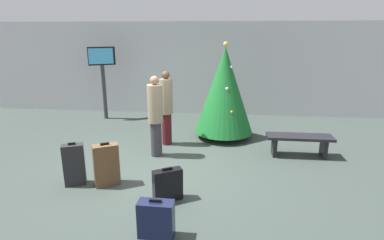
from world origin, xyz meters
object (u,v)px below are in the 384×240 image
(flight_info_kiosk, at_px, (103,70))
(suitcase_1, at_px, (168,185))
(traveller_1, at_px, (155,115))
(suitcase_0, at_px, (74,165))
(suitcase_3, at_px, (156,219))
(holiday_tree, at_px, (224,90))
(traveller_0, at_px, (166,106))
(suitcase_2, at_px, (106,165))
(waiting_bench, at_px, (299,141))

(flight_info_kiosk, height_order, suitcase_1, flight_info_kiosk)
(traveller_1, distance_m, suitcase_1, 2.07)
(traveller_1, distance_m, suitcase_0, 1.99)
(suitcase_1, xyz_separation_m, suitcase_3, (0.02, -0.95, -0.01))
(holiday_tree, bearing_deg, traveller_0, -153.70)
(suitcase_2, bearing_deg, traveller_1, 68.02)
(suitcase_1, bearing_deg, waiting_bench, 40.29)
(waiting_bench, bearing_deg, suitcase_1, -139.71)
(holiday_tree, distance_m, suitcase_0, 4.04)
(waiting_bench, distance_m, suitcase_2, 4.13)
(waiting_bench, relative_size, suitcase_0, 1.77)
(traveller_0, bearing_deg, suitcase_1, -79.08)
(holiday_tree, xyz_separation_m, suitcase_2, (-2.06, -2.88, -0.86))
(traveller_1, bearing_deg, suitcase_2, -111.98)
(suitcase_2, bearing_deg, flight_info_kiosk, 111.51)
(traveller_0, bearing_deg, suitcase_2, -107.23)
(flight_info_kiosk, relative_size, suitcase_3, 4.03)
(traveller_0, distance_m, suitcase_2, 2.38)
(holiday_tree, height_order, suitcase_3, holiday_tree)
(suitcase_0, bearing_deg, flight_info_kiosk, 104.36)
(suitcase_0, bearing_deg, suitcase_2, 4.82)
(waiting_bench, relative_size, traveller_1, 0.80)
(holiday_tree, xyz_separation_m, waiting_bench, (1.68, -1.12, -0.89))
(holiday_tree, distance_m, suitcase_2, 3.64)
(holiday_tree, bearing_deg, suitcase_1, -104.82)
(suitcase_0, bearing_deg, suitcase_3, -36.12)
(suitcase_3, bearing_deg, traveller_1, 102.44)
(flight_info_kiosk, distance_m, suitcase_0, 4.66)
(traveller_1, relative_size, suitcase_2, 2.22)
(flight_info_kiosk, distance_m, suitcase_1, 5.69)
(suitcase_3, bearing_deg, traveller_0, 98.35)
(suitcase_2, bearing_deg, suitcase_1, -19.01)
(traveller_0, distance_m, suitcase_1, 2.75)
(traveller_0, bearing_deg, suitcase_0, -119.37)
(holiday_tree, distance_m, suitcase_1, 3.54)
(suitcase_0, xyz_separation_m, suitcase_2, (0.58, 0.05, 0.00))
(holiday_tree, height_order, flight_info_kiosk, holiday_tree)
(holiday_tree, distance_m, traveller_1, 2.07)
(waiting_bench, relative_size, suitcase_3, 2.56)
(suitcase_3, bearing_deg, suitcase_0, 143.88)
(suitcase_2, bearing_deg, suitcase_3, -48.35)
(traveller_0, xyz_separation_m, suitcase_2, (-0.68, -2.20, -0.58))
(waiting_bench, xyz_separation_m, traveller_0, (-3.06, 0.45, 0.60))
(traveller_0, relative_size, suitcase_0, 2.25)
(holiday_tree, distance_m, waiting_bench, 2.21)
(traveller_0, height_order, suitcase_3, traveller_0)
(flight_info_kiosk, bearing_deg, holiday_tree, -20.95)
(flight_info_kiosk, height_order, suitcase_3, flight_info_kiosk)
(flight_info_kiosk, height_order, waiting_bench, flight_info_kiosk)
(suitcase_2, relative_size, suitcase_3, 1.45)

